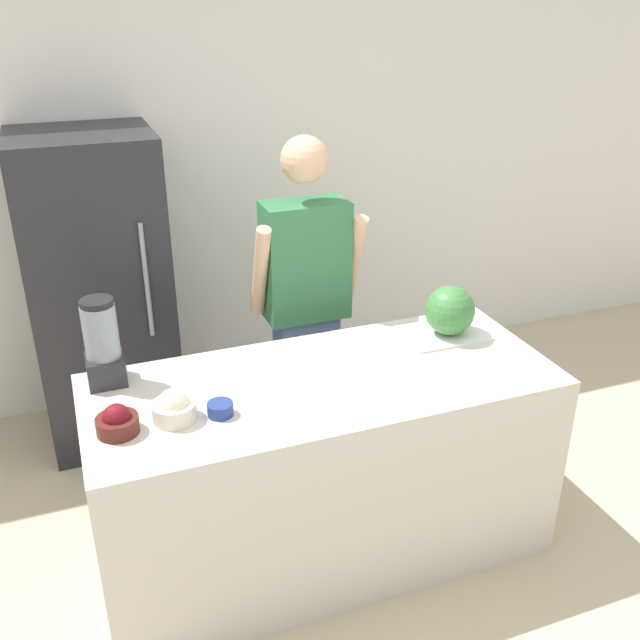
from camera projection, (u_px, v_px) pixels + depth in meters
The scene contains 11 objects.
ground_plane at pixel (357, 610), 2.98m from camera, with size 14.00×14.00×0.00m, color beige.
wall_back at pixel (219, 183), 4.23m from camera, with size 8.00×0.06×2.60m.
counter_island at pixel (323, 467), 3.13m from camera, with size 1.95×0.80×0.90m.
refrigerator at pixel (101, 293), 3.85m from camera, with size 0.71×0.69×1.72m.
person at pixel (306, 304), 3.61m from camera, with size 0.56×0.27×1.75m.
cutting_board at pixel (443, 333), 3.30m from camera, with size 0.39×0.27×0.01m.
watermelon at pixel (450, 310), 3.24m from camera, with size 0.23×0.23×0.23m.
bowl_cherries at pixel (117, 422), 2.57m from camera, with size 0.15×0.15×0.11m.
bowl_cream at pixel (174, 408), 2.64m from camera, with size 0.17×0.17×0.13m.
bowl_small_blue at pixel (220, 409), 2.68m from camera, with size 0.10×0.10×0.05m.
blender at pixel (102, 344), 2.84m from camera, with size 0.15×0.15×0.37m.
Camera 1 is at (-0.92, -1.98, 2.38)m, focal length 40.00 mm.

